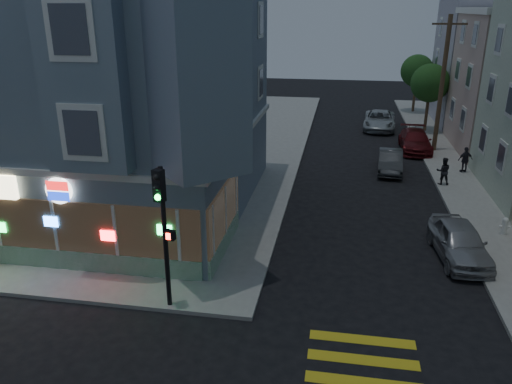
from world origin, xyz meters
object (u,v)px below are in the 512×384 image
(pedestrian_a, at_px, (443,171))
(fire_hydrant, at_px, (505,225))
(street_tree_near, at_px, (430,83))
(utility_pole, at_px, (442,83))
(traffic_signal, at_px, (163,216))
(parked_car_d, at_px, (379,120))
(pedestrian_b, at_px, (465,160))
(parked_car_a, at_px, (459,241))
(street_tree_far, at_px, (417,71))
(parked_car_c, at_px, (415,141))
(parked_car_b, at_px, (390,161))

(pedestrian_a, xyz_separation_m, fire_hydrant, (1.55, -6.44, -0.36))
(street_tree_near, xyz_separation_m, fire_hydrant, (0.65, -19.87, -3.37))
(utility_pole, xyz_separation_m, traffic_signal, (-11.87, -21.82, -1.35))
(parked_car_d, xyz_separation_m, fire_hydrant, (4.25, -20.32, -0.19))
(utility_pole, bearing_deg, street_tree_near, 88.09)
(pedestrian_b, bearing_deg, utility_pole, -97.43)
(pedestrian_b, height_order, parked_car_d, pedestrian_b)
(pedestrian_b, xyz_separation_m, fire_hydrant, (-0.15, -8.98, -0.36))
(pedestrian_b, bearing_deg, parked_car_a, 58.38)
(pedestrian_b, bearing_deg, street_tree_far, -106.56)
(street_tree_near, distance_m, parked_car_c, 6.92)
(utility_pole, relative_size, street_tree_near, 1.70)
(parked_car_d, bearing_deg, parked_car_c, -67.62)
(parked_car_a, height_order, parked_car_b, parked_car_a)
(pedestrian_b, distance_m, parked_car_b, 4.41)
(street_tree_far, bearing_deg, utility_pole, -90.82)
(utility_pole, height_order, pedestrian_a, utility_pole)
(parked_car_b, height_order, parked_car_d, parked_car_d)
(fire_hydrant, bearing_deg, pedestrian_b, 89.01)
(street_tree_far, xyz_separation_m, parked_car_b, (-3.60, -19.14, -3.27))
(utility_pole, height_order, parked_car_d, utility_pole)
(pedestrian_b, height_order, fire_hydrant, pedestrian_b)
(parked_car_b, distance_m, fire_hydrant, 9.71)
(street_tree_far, bearing_deg, pedestrian_a, -92.40)
(traffic_signal, bearing_deg, street_tree_near, 85.16)
(traffic_signal, bearing_deg, fire_hydrant, 50.63)
(street_tree_near, bearing_deg, parked_car_d, 172.89)
(utility_pole, distance_m, parked_car_c, 4.28)
(utility_pole, relative_size, pedestrian_a, 5.77)
(parked_car_b, xyz_separation_m, traffic_signal, (-8.47, -16.69, 2.79))
(parked_car_c, distance_m, fire_hydrant, 14.10)
(pedestrian_a, height_order, fire_hydrant, pedestrian_a)
(pedestrian_b, height_order, parked_car_a, pedestrian_b)
(street_tree_far, relative_size, parked_car_c, 1.06)
(pedestrian_b, relative_size, parked_car_a, 0.36)
(pedestrian_b, height_order, traffic_signal, traffic_signal)
(street_tree_near, distance_m, parked_car_a, 22.57)
(utility_pole, bearing_deg, pedestrian_b, -78.44)
(pedestrian_b, relative_size, parked_car_b, 0.39)
(parked_car_c, height_order, traffic_signal, traffic_signal)
(parked_car_c, distance_m, parked_car_d, 6.72)
(street_tree_near, bearing_deg, parked_car_a, -94.50)
(street_tree_far, distance_m, traffic_signal, 37.81)
(street_tree_far, distance_m, parked_car_a, 30.49)
(fire_hydrant, bearing_deg, pedestrian_a, 103.50)
(parked_car_b, bearing_deg, parked_car_c, 72.17)
(pedestrian_b, bearing_deg, traffic_signal, 33.78)
(pedestrian_b, relative_size, parked_car_c, 0.31)
(street_tree_far, bearing_deg, traffic_signal, -108.62)
(traffic_signal, bearing_deg, pedestrian_a, 70.79)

